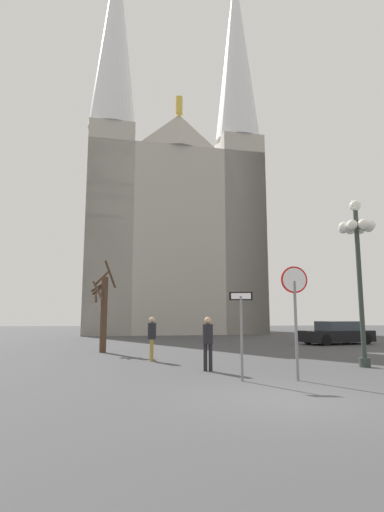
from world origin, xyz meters
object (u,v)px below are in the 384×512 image
at_px(one_way_arrow_sign, 241,325).
at_px(cathedral, 171,217).
at_px(pedestrian_standing, 208,338).
at_px(parked_car_near_black, 337,333).
at_px(pedestrian_walking, 152,334).
at_px(street_lamp, 358,248).
at_px(bare_tree, 103,309).
at_px(stop_sign, 295,300).

bearing_deg(one_way_arrow_sign, cathedral, 91.28).
relative_size(one_way_arrow_sign, pedestrian_standing, 1.41).
height_order(one_way_arrow_sign, pedestrian_standing, one_way_arrow_sign).
bearing_deg(one_way_arrow_sign, parked_car_near_black, 55.89).
distance_m(pedestrian_walking, pedestrian_standing, 3.40).
distance_m(cathedral, one_way_arrow_sign, 31.76).
xyz_separation_m(street_lamp, bare_tree, (-9.38, 6.25, -2.00)).
relative_size(stop_sign, bare_tree, 0.71).
xyz_separation_m(one_way_arrow_sign, bare_tree, (-4.69, 8.69, 0.56)).
distance_m(bare_tree, parked_car_near_black, 14.08).
bearing_deg(stop_sign, street_lamp, 37.81).
distance_m(stop_sign, pedestrian_walking, 6.35).
xyz_separation_m(cathedral, parked_car_near_black, (9.37, -17.15, -11.24)).
bearing_deg(pedestrian_standing, pedestrian_walking, 120.90).
bearing_deg(parked_car_near_black, street_lamp, -111.05).
height_order(street_lamp, pedestrian_standing, street_lamp).
distance_m(street_lamp, bare_tree, 11.45).
relative_size(stop_sign, pedestrian_walking, 1.85).
distance_m(cathedral, bare_tree, 23.82).
relative_size(one_way_arrow_sign, street_lamp, 0.41).
relative_size(cathedral, bare_tree, 9.34).
relative_size(pedestrian_walking, pedestrian_standing, 0.99).
bearing_deg(stop_sign, pedestrian_walking, 128.05).
relative_size(parked_car_near_black, pedestrian_standing, 2.81).
bearing_deg(one_way_arrow_sign, pedestrian_standing, 108.08).
xyz_separation_m(street_lamp, pedestrian_walking, (-7.08, 2.43, -3.02)).
xyz_separation_m(bare_tree, pedestrian_standing, (4.05, -6.73, -1.02)).
height_order(stop_sign, pedestrian_standing, stop_sign).
xyz_separation_m(cathedral, pedestrian_standing, (0.03, -28.04, -10.89)).
xyz_separation_m(one_way_arrow_sign, pedestrian_walking, (-2.38, 4.87, -0.46)).
bearing_deg(cathedral, street_lamp, -78.98).
height_order(cathedral, pedestrian_standing, cathedral).
relative_size(stop_sign, one_way_arrow_sign, 1.30).
bearing_deg(parked_car_near_black, pedestrian_walking, -144.25).
bearing_deg(street_lamp, pedestrian_standing, -174.78).
xyz_separation_m(stop_sign, parked_car_near_black, (7.22, 12.90, -1.45)).
relative_size(cathedral, one_way_arrow_sign, 17.16).
bearing_deg(cathedral, parked_car_near_black, -61.35).
bearing_deg(pedestrian_standing, street_lamp, 5.22).
xyz_separation_m(stop_sign, pedestrian_standing, (-2.11, 2.01, -1.10)).
height_order(cathedral, pedestrian_walking, cathedral).
height_order(parked_car_near_black, pedestrian_standing, pedestrian_standing).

